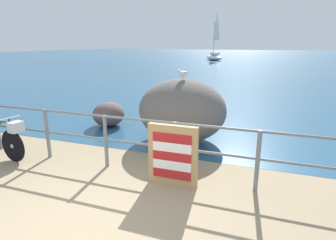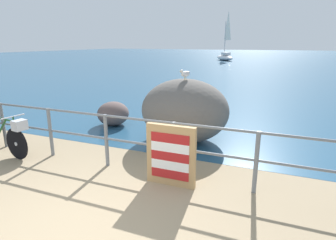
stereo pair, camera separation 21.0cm
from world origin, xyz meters
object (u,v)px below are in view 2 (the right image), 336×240
at_px(breakwater_boulder_left, 113,114).
at_px(sailboat, 225,55).
at_px(breakwater_boulder_main, 185,111).
at_px(bicycle, 5,135).
at_px(folded_deckchair_stack, 171,156).
at_px(seagull, 185,73).

xyz_separation_m(breakwater_boulder_left, sailboat, (-3.02, 31.43, 0.37)).
distance_m(breakwater_boulder_left, sailboat, 31.58).
distance_m(breakwater_boulder_main, sailboat, 32.38).
relative_size(bicycle, folded_deckchair_stack, 1.62).
bearing_deg(sailboat, bicycle, 150.60).
distance_m(folded_deckchair_stack, breakwater_boulder_left, 3.91).
xyz_separation_m(bicycle, seagull, (3.18, 2.20, 1.17)).
bearing_deg(seagull, sailboat, -146.41).
relative_size(breakwater_boulder_main, seagull, 6.25).
height_order(breakwater_boulder_main, breakwater_boulder_left, breakwater_boulder_main).
height_order(breakwater_boulder_main, seagull, seagull).
xyz_separation_m(folded_deckchair_stack, sailboat, (-5.86, 34.12, 0.19)).
bearing_deg(bicycle, sailboat, 101.87).
bearing_deg(sailboat, seagull, 156.45).
relative_size(breakwater_boulder_left, sailboat, 0.15).
height_order(bicycle, breakwater_boulder_main, breakwater_boulder_main).
distance_m(bicycle, breakwater_boulder_left, 2.92).
bearing_deg(breakwater_boulder_left, bicycle, -106.18).
distance_m(folded_deckchair_stack, seagull, 2.41).
height_order(breakwater_boulder_left, sailboat, sailboat).
relative_size(breakwater_boulder_main, breakwater_boulder_left, 2.30).
xyz_separation_m(breakwater_boulder_main, sailboat, (-5.35, 31.93, -0.04)).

